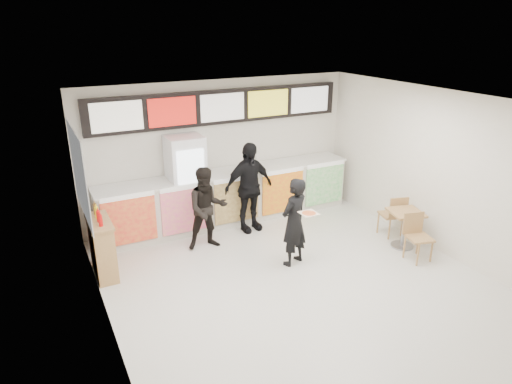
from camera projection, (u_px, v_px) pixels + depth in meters
floor at (308, 291)px, 7.38m from camera, size 7.00×7.00×0.00m
ceiling at (316, 106)px, 6.32m from camera, size 7.00×7.00×0.00m
wall_back at (221, 151)px, 9.77m from camera, size 6.00×0.00×6.00m
wall_left at (106, 248)px, 5.58m from camera, size 0.00×7.00×7.00m
wall_right at (453, 177)px, 8.13m from camera, size 0.00×7.00×7.00m
service_counter at (230, 197)px, 9.76m from camera, size 5.56×0.77×1.14m
menu_board at (221, 107)px, 9.36m from camera, size 5.50×0.14×0.70m
drinks_fridge at (187, 185)px, 9.23m from camera, size 0.70×0.67×2.00m
mirror_panel at (79, 173)px, 7.54m from camera, size 0.01×2.00×1.50m
customer_main at (294, 222)px, 7.98m from camera, size 0.69×0.57×1.62m
customer_left at (207, 209)px, 8.56m from camera, size 0.85×0.71×1.60m
customer_mid at (249, 187)px, 9.26m from camera, size 1.14×0.57×1.87m
pizza_slice at (309, 213)px, 7.48m from camera, size 0.36×0.36×0.02m
cafe_table at (405, 222)px, 8.68m from camera, size 0.79×1.54×0.87m
condiment_ledge at (102, 247)px, 7.71m from camera, size 0.37×0.90×1.20m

